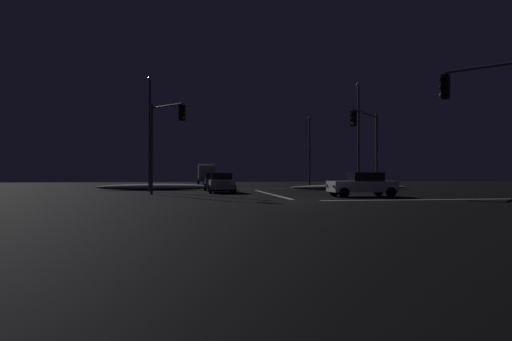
{
  "coord_description": "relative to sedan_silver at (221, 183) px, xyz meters",
  "views": [
    {
      "loc": [
        -5.52,
        -21.34,
        1.41
      ],
      "look_at": [
        -0.5,
        11.79,
        1.78
      ],
      "focal_mm": 28.43,
      "sensor_mm": 36.0,
      "label": 1
    }
  ],
  "objects": [
    {
      "name": "stop_line_north",
      "position": [
        3.45,
        -2.56,
        -0.8
      ],
      "size": [
        0.35,
        14.03,
        0.01
      ],
      "color": "white",
      "rests_on": "ground"
    },
    {
      "name": "streetlamp_left_near",
      "position": [
        -5.85,
        3.04,
        4.78
      ],
      "size": [
        0.44,
        0.44,
        9.77
      ],
      "color": "#424247",
      "rests_on": "ground"
    },
    {
      "name": "traffic_signal_ne",
      "position": [
        10.67,
        -3.53,
        3.53
      ],
      "size": [
        3.52,
        3.52,
        6.24
      ],
      "color": "#4C4C51",
      "rests_on": "ground"
    },
    {
      "name": "sedan_green",
      "position": [
        0.16,
        10.81,
        0.0
      ],
      "size": [
        2.02,
        4.33,
        1.57
      ],
      "color": "#14512D",
      "rests_on": "ground"
    },
    {
      "name": "sedan_silver",
      "position": [
        0.0,
        0.0,
        0.0
      ],
      "size": [
        2.02,
        4.33,
        1.57
      ],
      "color": "#B7B7BC",
      "rests_on": "ground"
    },
    {
      "name": "sedan_orange",
      "position": [
        0.16,
        17.35,
        0.0
      ],
      "size": [
        2.02,
        4.33,
        1.57
      ],
      "color": "#C66014",
      "rests_on": "ground"
    },
    {
      "name": "sedan_blue",
      "position": [
        -0.24,
        5.47,
        0.0
      ],
      "size": [
        2.02,
        4.33,
        1.57
      ],
      "color": "navy",
      "rests_on": "ground"
    },
    {
      "name": "sedan_black",
      "position": [
        0.13,
        23.65,
        0.0
      ],
      "size": [
        2.02,
        4.33,
        1.57
      ],
      "color": "black",
      "rests_on": "ground"
    },
    {
      "name": "snow_bank_right_curb",
      "position": [
        12.44,
        4.41,
        -0.56
      ],
      "size": [
        11.62,
        1.5,
        0.48
      ],
      "color": "white",
      "rests_on": "ground"
    },
    {
      "name": "streetlamp_right_near",
      "position": [
        12.74,
        3.04,
        4.84
      ],
      "size": [
        0.44,
        0.44,
        9.87
      ],
      "color": "#424247",
      "rests_on": "ground"
    },
    {
      "name": "traffic_signal_nw",
      "position": [
        -4.22,
        -3.08,
        3.64
      ],
      "size": [
        2.54,
        2.54,
        6.54
      ],
      "color": "#4C4C51",
      "rests_on": "ground"
    },
    {
      "name": "streetlamp_right_far",
      "position": [
        12.74,
        19.04,
        4.41
      ],
      "size": [
        0.44,
        0.44,
        9.03
      ],
      "color": "#424247",
      "rests_on": "ground"
    },
    {
      "name": "ground",
      "position": [
        3.45,
        -10.75,
        -0.85
      ],
      "size": [
        120.0,
        120.0,
        0.1
      ],
      "primitive_type": "cube",
      "color": "black"
    },
    {
      "name": "sedan_white_crossing",
      "position": [
        8.66,
        -7.25,
        0.0
      ],
      "size": [
        4.33,
        2.02,
        1.57
      ],
      "color": "silver",
      "rests_on": "ground"
    },
    {
      "name": "centre_line_ns",
      "position": [
        3.45,
        9.04,
        -0.8
      ],
      "size": [
        22.0,
        0.15,
        0.01
      ],
      "color": "yellow",
      "rests_on": "ground"
    },
    {
      "name": "crosswalk_bar_east",
      "position": [
        11.74,
        -10.75,
        -0.8
      ],
      "size": [
        14.03,
        0.4,
        0.01
      ],
      "color": "white",
      "rests_on": "ground"
    },
    {
      "name": "box_truck",
      "position": [
        -0.34,
        30.58,
        0.91
      ],
      "size": [
        2.68,
        8.28,
        3.08
      ],
      "color": "beige",
      "rests_on": "ground"
    },
    {
      "name": "snow_bank_left_curb",
      "position": [
        -5.55,
        5.95,
        -0.51
      ],
      "size": [
        10.72,
        1.5,
        0.59
      ],
      "color": "white",
      "rests_on": "ground"
    }
  ]
}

